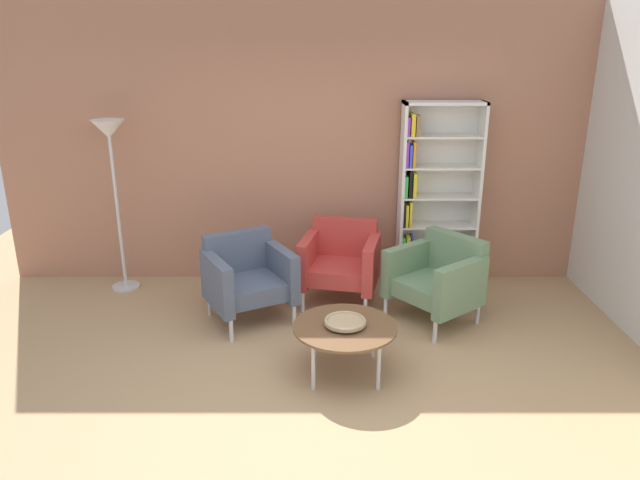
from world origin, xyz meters
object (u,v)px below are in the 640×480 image
(decorative_bowl, at_px, (343,321))
(coffee_table_low, at_px, (343,329))
(floor_lamp_torchiere, at_px, (108,150))
(armchair_corner_red, at_px, (436,277))
(armchair_spare_guest, at_px, (245,276))
(bookshelf_tall, at_px, (430,196))
(armchair_by_bookshelf, at_px, (338,261))

(decorative_bowl, bearing_deg, coffee_table_low, 0.00)
(decorative_bowl, height_order, floor_lamp_torchiere, floor_lamp_torchiere)
(coffee_table_low, xyz_separation_m, decorative_bowl, (0.00, 0.00, 0.06))
(armchair_corner_red, bearing_deg, armchair_spare_guest, -129.22)
(bookshelf_tall, xyz_separation_m, armchair_corner_red, (-0.07, -0.89, -0.54))
(armchair_by_bookshelf, distance_m, floor_lamp_torchiere, 2.48)
(bookshelf_tall, bearing_deg, decorative_bowl, -117.72)
(armchair_spare_guest, distance_m, armchair_corner_red, 1.74)
(armchair_spare_guest, bearing_deg, coffee_table_low, -76.59)
(bookshelf_tall, relative_size, armchair_spare_guest, 2.05)
(coffee_table_low, relative_size, armchair_by_bookshelf, 0.96)
(decorative_bowl, bearing_deg, floor_lamp_torchiere, 143.12)
(armchair_corner_red, bearing_deg, decorative_bowl, -81.86)
(coffee_table_low, distance_m, floor_lamp_torchiere, 2.98)
(coffee_table_low, height_order, armchair_corner_red, armchair_corner_red)
(decorative_bowl, bearing_deg, armchair_by_bookshelf, 89.47)
(bookshelf_tall, distance_m, armchair_corner_red, 1.04)
(bookshelf_tall, bearing_deg, floor_lamp_torchiere, -177.27)
(coffee_table_low, bearing_deg, decorative_bowl, 0.00)
(bookshelf_tall, xyz_separation_m, armchair_by_bookshelf, (-0.94, -0.46, -0.54))
(coffee_table_low, height_order, armchair_by_bookshelf, armchair_by_bookshelf)
(bookshelf_tall, bearing_deg, coffee_table_low, -117.72)
(coffee_table_low, bearing_deg, bookshelf_tall, 62.28)
(bookshelf_tall, distance_m, armchair_by_bookshelf, 1.18)
(coffee_table_low, distance_m, armchair_by_bookshelf, 1.37)
(bookshelf_tall, height_order, armchair_spare_guest, bookshelf_tall)
(coffee_table_low, relative_size, armchair_corner_red, 0.84)
(armchair_by_bookshelf, xyz_separation_m, floor_lamp_torchiere, (-2.24, 0.30, 1.03))
(decorative_bowl, bearing_deg, bookshelf_tall, 62.28)
(armchair_by_bookshelf, height_order, floor_lamp_torchiere, floor_lamp_torchiere)
(bookshelf_tall, relative_size, coffee_table_low, 2.37)
(armchair_spare_guest, relative_size, armchair_corner_red, 0.98)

